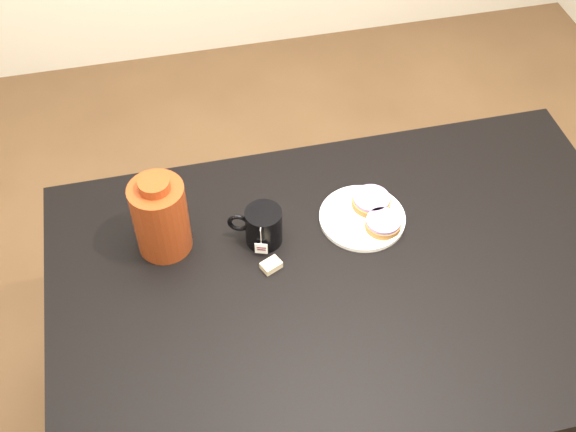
{
  "coord_description": "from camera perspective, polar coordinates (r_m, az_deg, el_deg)",
  "views": [
    {
      "loc": [
        -0.37,
        -0.94,
        2.09
      ],
      "look_at": [
        -0.12,
        0.16,
        0.81
      ],
      "focal_mm": 45.0,
      "sensor_mm": 36.0,
      "label": 1
    }
  ],
  "objects": [
    {
      "name": "ground_plane",
      "position": [
        2.32,
        3.99,
        -15.92
      ],
      "size": [
        4.0,
        4.0,
        0.0
      ],
      "primitive_type": "plane",
      "color": "brown"
    },
    {
      "name": "table",
      "position": [
        1.74,
        5.14,
        -6.41
      ],
      "size": [
        1.4,
        0.9,
        0.75
      ],
      "color": "black",
      "rests_on": "ground_plane"
    },
    {
      "name": "plate",
      "position": [
        1.78,
        5.89,
        -0.1
      ],
      "size": [
        0.21,
        0.21,
        0.02
      ],
      "color": "white",
      "rests_on": "table"
    },
    {
      "name": "bagel_back",
      "position": [
        1.8,
        6.6,
        1.19
      ],
      "size": [
        0.11,
        0.11,
        0.03
      ],
      "color": "brown",
      "rests_on": "plate"
    },
    {
      "name": "bagel_front",
      "position": [
        1.75,
        7.53,
        -0.59
      ],
      "size": [
        0.11,
        0.11,
        0.03
      ],
      "color": "brown",
      "rests_on": "plate"
    },
    {
      "name": "mug",
      "position": [
        1.7,
        -2.01,
        -0.8
      ],
      "size": [
        0.14,
        0.11,
        0.1
      ],
      "rotation": [
        0.0,
        0.0,
        -0.33
      ],
      "color": "black",
      "rests_on": "table"
    },
    {
      "name": "teabag_pouch",
      "position": [
        1.68,
        -1.34,
        -3.91
      ],
      "size": [
        0.05,
        0.05,
        0.02
      ],
      "primitive_type": "cube",
      "rotation": [
        0.0,
        0.0,
        0.43
      ],
      "color": "#C6B793",
      "rests_on": "table"
    },
    {
      "name": "bagel_package",
      "position": [
        1.67,
        -10.05,
        -0.05
      ],
      "size": [
        0.13,
        0.13,
        0.22
      ],
      "rotation": [
        0.0,
        0.0,
        -0.01
      ],
      "color": "#5B1D0C",
      "rests_on": "table"
    }
  ]
}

